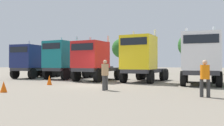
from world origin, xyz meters
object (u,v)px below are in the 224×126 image
Objects in this scene: semi_truck_navy at (31,61)px; semi_truck_white at (200,58)px; visitor_in_hivis at (205,76)px; visitor_with_camera at (105,73)px; semi_truck_yellow at (141,59)px; traffic_cone_mid at (49,80)px; semi_truck_teal at (64,59)px; semi_truck_red at (95,60)px; traffic_cone_near at (4,87)px.

semi_truck_white is at bearing 80.04° from semi_truck_navy.
visitor_with_camera is at bearing 78.14° from visitor_in_hivis.
semi_truck_yellow is 8.88× the size of traffic_cone_mid.
visitor_with_camera is (8.88, -6.52, -0.96)m from semi_truck_teal.
semi_truck_navy is 9.22m from traffic_cone_mid.
traffic_cone_mid is (-0.63, -4.77, -1.46)m from semi_truck_red.
semi_truck_navy reaches higher than visitor_in_hivis.
visitor_with_camera is at bearing -10.46° from traffic_cone_mid.
semi_truck_red is 8.74m from semi_truck_white.
traffic_cone_near is (4.79, -9.98, -1.66)m from semi_truck_teal.
semi_truck_red is 8.78× the size of traffic_cone_mid.
semi_truck_teal is at bearing -94.11° from semi_truck_yellow.
semi_truck_red is 10.49× the size of traffic_cone_near.
semi_truck_teal is 8.48× the size of traffic_cone_mid.
semi_truck_yellow is 1.04× the size of semi_truck_white.
semi_truck_teal is at bearing 88.13° from semi_truck_navy.
visitor_in_hivis is 2.84× the size of traffic_cone_near.
semi_truck_white is 10.75m from traffic_cone_mid.
semi_truck_white is 6.34m from visitor_in_hivis.
semi_truck_teal is 6.82m from traffic_cone_mid.
traffic_cone_mid is at bearing -44.45° from semi_truck_yellow.
semi_truck_red is at bearing 93.38° from traffic_cone_near.
visitor_with_camera is 2.45× the size of traffic_cone_mid.
semi_truck_yellow reaches higher than semi_truck_navy.
semi_truck_white is 7.35m from visitor_with_camera.
semi_truck_teal is 0.96× the size of semi_truck_yellow.
semi_truck_white is 8.57× the size of traffic_cone_mid.
semi_truck_yellow is at bearing 49.35° from traffic_cone_mid.
visitor_in_hivis is at bearing -5.94° from traffic_cone_mid.
semi_truck_yellow is 4.65m from semi_truck_white.
traffic_cone_mid is (-9.36, -5.06, -1.55)m from semi_truck_white.
semi_truck_yellow reaches higher than visitor_in_hivis.
semi_truck_teal is 11.06m from visitor_with_camera.
visitor_with_camera is (12.88, -5.92, -0.85)m from semi_truck_navy.
visitor_in_hivis is at bearing 19.54° from traffic_cone_near.
visitor_with_camera is at bearing 50.89° from semi_truck_teal.
semi_truck_red reaches higher than visitor_with_camera.
traffic_cone_mid is at bearing 104.80° from traffic_cone_near.
semi_truck_yellow reaches higher than semi_truck_red.
semi_truck_white is 3.61× the size of visitor_in_hivis.
traffic_cone_near is (8.80, -9.39, -1.55)m from semi_truck_navy.
traffic_cone_mid is (-1.17, 4.43, 0.06)m from traffic_cone_near.
visitor_with_camera is at bearing 36.54° from semi_truck_red.
semi_truck_white is (12.98, -0.49, -0.05)m from semi_truck_teal.
semi_truck_red is at bearing -83.64° from semi_truck_yellow.
visitor_with_camera is (4.63, -5.74, -0.82)m from semi_truck_red.
semi_truck_teal is 15.69m from visitor_in_hivis.
visitor_in_hivis is 2.37× the size of traffic_cone_mid.
semi_truck_teal is at bearing -102.73° from semi_truck_red.
visitor_in_hivis is (14.18, -6.65, -1.00)m from semi_truck_teal.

